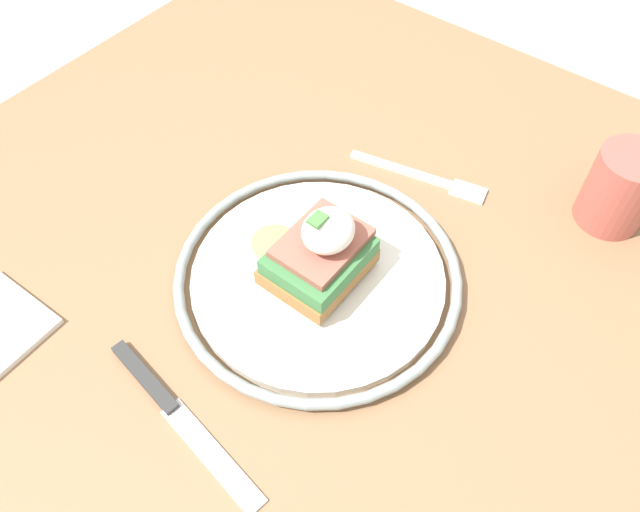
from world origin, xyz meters
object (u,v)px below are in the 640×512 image
Objects in this scene: fork at (424,177)px; knife at (173,409)px; plate at (320,274)px; sandwich at (322,251)px; cup at (621,188)px.

knife is at bearing -3.77° from fork.
fork is 0.35m from knife.
plate is 1.78× the size of fork.
fork is (-0.17, 0.01, -0.01)m from plate.
sandwich is 0.72× the size of fork.
plate is 2.48× the size of sandwich.
cup reaches higher than knife.
knife is at bearing -25.29° from cup.
cup is at bearing 142.64° from plate.
knife is (0.18, -0.02, -0.04)m from sandwich.
knife is (0.18, -0.01, -0.01)m from plate.
sandwich is at bearing 144.19° from plate.
knife is 2.26× the size of cup.
fork is at bearing 177.11° from plate.
sandwich reaches higher than cup.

